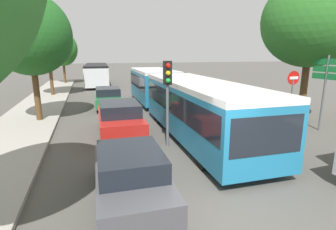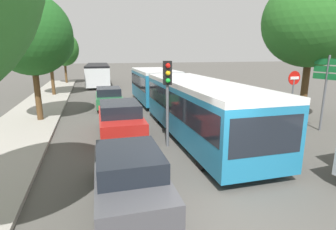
{
  "view_description": "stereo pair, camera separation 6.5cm",
  "coord_description": "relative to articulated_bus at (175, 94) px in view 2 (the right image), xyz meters",
  "views": [
    {
      "loc": [
        -2.88,
        -5.09,
        3.67
      ],
      "look_at": [
        0.2,
        4.94,
        1.2
      ],
      "focal_mm": 28.0,
      "sensor_mm": 36.0,
      "label": 1
    },
    {
      "loc": [
        -2.81,
        -5.11,
        3.67
      ],
      "look_at": [
        0.2,
        4.94,
        1.2
      ],
      "focal_mm": 28.0,
      "sensor_mm": 36.0,
      "label": 2
    }
  ],
  "objects": [
    {
      "name": "ground_plane",
      "position": [
        -1.77,
        -8.84,
        -1.45
      ],
      "size": [
        200.0,
        200.0,
        0.0
      ],
      "primitive_type": "plane",
      "color": "#4F4C47"
    },
    {
      "name": "tree_left_far",
      "position": [
        -7.65,
        10.89,
        3.26
      ],
      "size": [
        4.09,
        4.09,
        6.92
      ],
      "color": "#51381E",
      "rests_on": "ground"
    },
    {
      "name": "articulated_bus",
      "position": [
        0.0,
        0.0,
        0.0
      ],
      "size": [
        2.91,
        16.95,
        2.51
      ],
      "rotation": [
        0.0,
        0.0,
        -1.59
      ],
      "color": "teal",
      "rests_on": "ground"
    },
    {
      "name": "queued_car_red",
      "position": [
        -3.35,
        -2.15,
        -0.68
      ],
      "size": [
        1.98,
        4.44,
        1.53
      ],
      "rotation": [
        0.0,
        0.0,
        1.54
      ],
      "color": "#B21E19",
      "rests_on": "ground"
    },
    {
      "name": "direction_sign_post",
      "position": [
        6.08,
        -4.29,
        1.12
      ],
      "size": [
        0.27,
        1.39,
        3.6
      ],
      "rotation": [
        0.0,
        0.0,
        3.29
      ],
      "color": "#56595E",
      "rests_on": "ground"
    },
    {
      "name": "queued_car_green",
      "position": [
        -3.37,
        4.36,
        -0.74
      ],
      "size": [
        1.81,
        4.06,
        1.4
      ],
      "rotation": [
        0.0,
        0.0,
        1.54
      ],
      "color": "#236638",
      "rests_on": "ground"
    },
    {
      "name": "traffic_light",
      "position": [
        -1.72,
        -4.32,
        1.05
      ],
      "size": [
        0.35,
        0.38,
        3.4
      ],
      "rotation": [
        0.0,
        0.0,
        -1.7
      ],
      "color": "#56595E",
      "rests_on": "ground"
    },
    {
      "name": "tree_left_distant",
      "position": [
        -7.26,
        20.88,
        2.66
      ],
      "size": [
        3.51,
        3.51,
        6.25
      ],
      "color": "#51381E",
      "rests_on": "ground"
    },
    {
      "name": "city_bus_rear",
      "position": [
        -3.54,
        18.92,
        -0.06
      ],
      "size": [
        2.95,
        11.27,
        2.41
      ],
      "rotation": [
        0.0,
        0.0,
        1.53
      ],
      "color": "silver",
      "rests_on": "ground"
    },
    {
      "name": "no_entry_sign",
      "position": [
        5.3,
        -3.1,
        0.43
      ],
      "size": [
        0.7,
        0.08,
        2.82
      ],
      "rotation": [
        0.0,
        0.0,
        -1.57
      ],
      "color": "#56595E",
      "rests_on": "ground"
    },
    {
      "name": "kerb_strip_left",
      "position": [
        -7.96,
        5.04,
        -1.38
      ],
      "size": [
        3.2,
        37.76,
        0.14
      ],
      "primitive_type": "cube",
      "color": "#9E998E",
      "rests_on": "ground"
    },
    {
      "name": "queued_car_graphite",
      "position": [
        -3.78,
        -7.86,
        -0.75
      ],
      "size": [
        1.78,
        3.99,
        1.37
      ],
      "rotation": [
        0.0,
        0.0,
        1.54
      ],
      "color": "#47474C",
      "rests_on": "ground"
    },
    {
      "name": "tree_right_near",
      "position": [
        6.64,
        -2.48,
        3.83
      ],
      "size": [
        5.05,
        5.05,
        7.64
      ],
      "color": "#51381E",
      "rests_on": "ground"
    },
    {
      "name": "tree_left_mid",
      "position": [
        -7.29,
        1.42,
        3.14
      ],
      "size": [
        4.12,
        4.12,
        6.67
      ],
      "color": "#51381E",
      "rests_on": "ground"
    }
  ]
}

